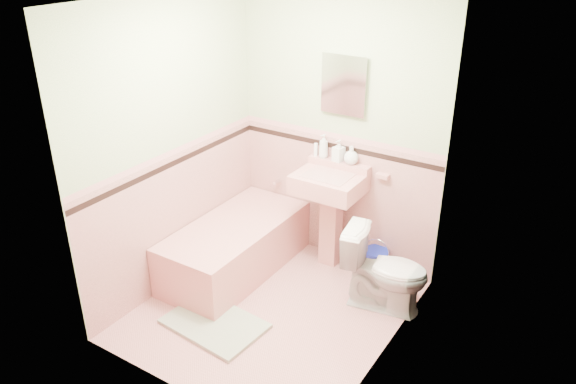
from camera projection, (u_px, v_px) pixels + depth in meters
The scene contains 32 objects.
floor at pixel (272, 309), 4.78m from camera, with size 2.20×2.20×0.00m, color tan.
ceiling at pixel (268, 0), 3.70m from camera, with size 2.20×2.20×0.00m, color white.
wall_back at pixel (339, 133), 5.07m from camera, with size 2.50×2.50×0.00m, color beige.
wall_front at pixel (168, 236), 3.40m from camera, with size 2.50×2.50×0.00m, color beige.
wall_left at pixel (171, 148), 4.72m from camera, with size 2.50×2.50×0.00m, color beige.
wall_right at pixel (395, 207), 3.75m from camera, with size 2.50×2.50×0.00m, color beige.
wainscot_back at pixel (335, 198), 5.35m from camera, with size 2.00×2.00×0.00m, color #D1908C.
wainscot_front at pixel (178, 322), 3.69m from camera, with size 2.00×2.00×0.00m, color #D1908C.
wainscot_left at pixel (179, 217), 5.00m from camera, with size 2.20×2.20×0.00m, color #D1908C.
wainscot_right at pixel (386, 287), 4.04m from camera, with size 2.20×2.20×0.00m, color #D1908C.
accent_back at pixel (337, 147), 5.12m from camera, with size 2.00×2.00×0.00m, color black.
accent_front at pixel (172, 253), 3.47m from camera, with size 2.00×2.00×0.00m, color black.
accent_left at pixel (174, 163), 4.77m from camera, with size 2.20×2.20×0.00m, color black.
accent_right at pixel (391, 223), 3.82m from camera, with size 2.20×2.20×0.00m, color black.
cap_back at pixel (338, 136), 5.07m from camera, with size 2.00×2.00×0.00m, color #CF898A.
cap_front at pixel (170, 239), 3.43m from camera, with size 2.00×2.00×0.00m, color #CF898A.
cap_left at pixel (173, 152), 4.73m from camera, with size 2.20×2.20×0.00m, color #CF898A.
cap_right at pixel (392, 210), 3.78m from camera, with size 2.20×2.20×0.00m, color #CF898A.
bathtub at pixel (235, 248), 5.24m from camera, with size 0.70×1.50×0.45m, color tan.
tub_faucet at pixel (278, 182), 5.61m from camera, with size 0.04×0.04×0.12m, color silver.
sink at pixel (328, 221), 5.20m from camera, with size 0.60×0.49×0.94m, color tan, non-canonical shape.
sink_faucet at pixel (337, 168), 5.10m from camera, with size 0.02×0.02×0.10m, color silver.
medicine_cabinet at pixel (344, 85), 4.83m from camera, with size 0.39×0.04×0.49m, color white.
soap_dish at pixel (383, 176), 4.95m from camera, with size 0.11×0.07×0.04m, color tan.
soap_bottle_left at pixel (324, 146), 5.14m from camera, with size 0.09×0.09×0.22m, color #B2B2B2.
soap_bottle_mid at pixel (339, 151), 5.07m from camera, with size 0.09×0.09×0.20m, color #B2B2B2.
soap_bottle_right at pixel (351, 155), 5.02m from camera, with size 0.13×0.13×0.17m, color #B2B2B2.
tube at pixel (316, 150), 5.21m from camera, with size 0.04×0.04×0.12m, color white.
toilet at pixel (386, 270), 4.67m from camera, with size 0.40×0.70×0.71m, color white.
bucket at pixel (376, 261), 5.24m from camera, with size 0.23×0.23×0.23m, color #1726AC, non-canonical shape.
bath_mat at pixel (215, 324), 4.58m from camera, with size 0.79×0.52×0.03m, color gray.
shoe at pixel (212, 309), 4.68m from camera, with size 0.15×0.07×0.06m, color #BF1E59.
Camera 1 is at (2.20, -3.20, 2.96)m, focal length 35.24 mm.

